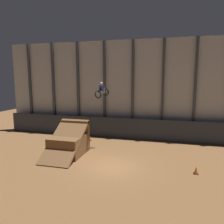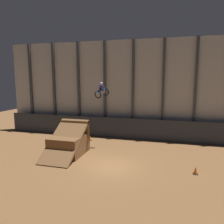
# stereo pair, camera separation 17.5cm
# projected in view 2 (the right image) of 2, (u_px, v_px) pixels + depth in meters

# --- Properties ---
(ground_plane) EXTENTS (60.00, 60.00, 0.00)m
(ground_plane) POSITION_uv_depth(u_px,v_px,m) (112.00, 167.00, 17.16)
(ground_plane) COLOR brown
(arena_back_wall) EXTENTS (32.00, 0.40, 11.24)m
(arena_back_wall) POSITION_uv_depth(u_px,v_px,m) (133.00, 89.00, 25.23)
(arena_back_wall) COLOR silver
(arena_back_wall) RESTS_ON ground_plane
(lower_barrier) EXTENTS (31.36, 0.20, 2.39)m
(lower_barrier) POSITION_uv_depth(u_px,v_px,m) (131.00, 129.00, 24.94)
(lower_barrier) COLOR #2D333D
(lower_barrier) RESTS_ON ground_plane
(dirt_ramp) EXTENTS (2.82, 4.84, 3.05)m
(dirt_ramp) POSITION_uv_depth(u_px,v_px,m) (69.00, 142.00, 20.08)
(dirt_ramp) COLOR brown
(dirt_ramp) RESTS_ON ground_plane
(rider_bike_solo) EXTENTS (1.11, 1.86, 1.54)m
(rider_bike_solo) POSITION_uv_depth(u_px,v_px,m) (102.00, 91.00, 20.84)
(rider_bike_solo) COLOR black
(traffic_cone_near_ramp) EXTENTS (0.36, 0.36, 0.58)m
(traffic_cone_near_ramp) POSITION_uv_depth(u_px,v_px,m) (90.00, 138.00, 24.37)
(traffic_cone_near_ramp) COLOR black
(traffic_cone_near_ramp) RESTS_ON ground_plane
(traffic_cone_arena_edge) EXTENTS (0.36, 0.36, 0.58)m
(traffic_cone_arena_edge) POSITION_uv_depth(u_px,v_px,m) (196.00, 170.00, 15.78)
(traffic_cone_arena_edge) COLOR black
(traffic_cone_arena_edge) RESTS_ON ground_plane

